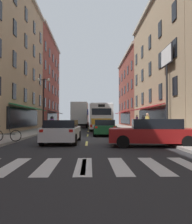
# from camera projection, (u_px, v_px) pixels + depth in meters

# --- Properties ---
(ground_plane) EXTENTS (34.80, 80.00, 0.10)m
(ground_plane) POSITION_uv_depth(u_px,v_px,m) (87.00, 139.00, 17.13)
(ground_plane) COLOR #28282B
(lane_centre_dashes) EXTENTS (0.14, 73.90, 0.01)m
(lane_centre_dashes) POSITION_uv_depth(u_px,v_px,m) (87.00, 139.00, 16.88)
(lane_centre_dashes) COLOR #DBCC4C
(lane_centre_dashes) RESTS_ON ground
(crosswalk_near) EXTENTS (7.10, 2.80, 0.01)m
(crosswalk_near) POSITION_uv_depth(u_px,v_px,m) (84.00, 166.00, 7.14)
(crosswalk_near) COLOR silver
(crosswalk_near) RESTS_ON ground
(sidewalk_left) EXTENTS (3.00, 80.00, 0.14)m
(sidewalk_left) POSITION_uv_depth(u_px,v_px,m) (7.00, 138.00, 16.97)
(sidewalk_left) COLOR gray
(sidewalk_left) RESTS_ON ground
(sidewalk_right) EXTENTS (3.00, 80.00, 0.14)m
(sidewalk_right) POSITION_uv_depth(u_px,v_px,m) (166.00, 137.00, 17.29)
(sidewalk_right) COLOR gray
(sidewalk_right) RESTS_ON ground
(billboard_sign) EXTENTS (0.40, 2.74, 7.75)m
(billboard_sign) POSITION_uv_depth(u_px,v_px,m) (167.00, 67.00, 20.60)
(billboard_sign) COLOR black
(billboard_sign) RESTS_ON sidewalk_right
(transit_bus) EXTENTS (2.87, 11.39, 3.20)m
(transit_bus) POSITION_uv_depth(u_px,v_px,m) (100.00, 117.00, 30.10)
(transit_bus) COLOR silver
(transit_bus) RESTS_ON ground
(box_truck) EXTENTS (2.70, 7.78, 3.95)m
(box_truck) POSITION_uv_depth(u_px,v_px,m) (81.00, 115.00, 37.37)
(box_truck) COLOR #B21E19
(box_truck) RESTS_ON ground
(sedan_near) EXTENTS (2.02, 4.84, 1.36)m
(sedan_near) POSITION_uv_depth(u_px,v_px,m) (104.00, 127.00, 20.29)
(sedan_near) COLOR #144723
(sedan_near) RESTS_ON ground
(sedan_mid) EXTENTS (4.72, 2.43, 1.44)m
(sedan_mid) POSITION_uv_depth(u_px,v_px,m) (153.00, 133.00, 12.15)
(sedan_mid) COLOR maroon
(sedan_mid) RESTS_ON ground
(sedan_far) EXTENTS (2.11, 4.46, 1.37)m
(sedan_far) POSITION_uv_depth(u_px,v_px,m) (81.00, 122.00, 46.43)
(sedan_far) COLOR navy
(sedan_far) RESTS_ON ground
(sedan_rear) EXTENTS (2.09, 4.52, 1.38)m
(sedan_rear) POSITION_uv_depth(u_px,v_px,m) (62.00, 131.00, 13.91)
(sedan_rear) COLOR silver
(sedan_rear) RESTS_ON ground
(motorcycle_rider) EXTENTS (0.62, 2.07, 1.66)m
(motorcycle_rider) POSITION_uv_depth(u_px,v_px,m) (52.00, 128.00, 17.86)
(motorcycle_rider) COLOR black
(motorcycle_rider) RESTS_ON ground
(bicycle_near) EXTENTS (1.71, 0.48, 0.91)m
(bicycle_near) POSITION_uv_depth(u_px,v_px,m) (7.00, 135.00, 13.37)
(bicycle_near) COLOR black
(bicycle_near) RESTS_ON sidewalk_left
(pedestrian_near) EXTENTS (0.38, 0.52, 1.80)m
(pedestrian_near) POSITION_uv_depth(u_px,v_px,m) (147.00, 123.00, 19.88)
(pedestrian_near) COLOR #B29947
(pedestrian_near) RESTS_ON sidewalk_right
(pedestrian_mid) EXTENTS (0.36, 0.36, 1.84)m
(pedestrian_mid) POSITION_uv_depth(u_px,v_px,m) (137.00, 121.00, 32.67)
(pedestrian_mid) COLOR navy
(pedestrian_mid) RESTS_ON sidewalk_right
(pedestrian_far) EXTENTS (0.36, 0.36, 1.70)m
(pedestrian_far) POSITION_uv_depth(u_px,v_px,m) (148.00, 123.00, 23.25)
(pedestrian_far) COLOR black
(pedestrian_far) RESTS_ON sidewalk_right
(street_lamp_twin) EXTENTS (1.42, 0.32, 5.75)m
(street_lamp_twin) POSITION_uv_depth(u_px,v_px,m) (43.00, 102.00, 25.29)
(street_lamp_twin) COLOR black
(street_lamp_twin) RESTS_ON sidewalk_left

